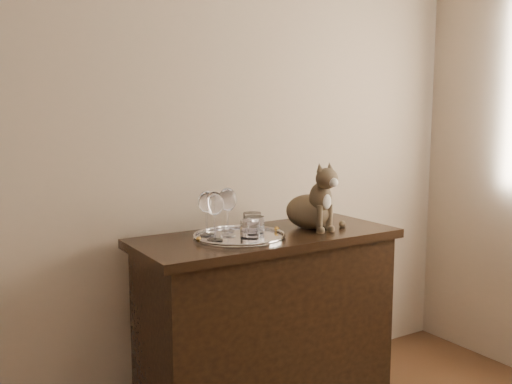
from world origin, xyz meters
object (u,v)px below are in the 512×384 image
(wine_glass_c, at_px, (215,216))
(tumbler_c, at_px, (252,223))
(wine_glass_d, at_px, (228,212))
(tumbler_b, at_px, (250,231))
(cat, at_px, (310,195))
(sideboard, at_px, (267,325))
(wine_glass_a, at_px, (207,213))
(tumbler_a, at_px, (255,227))
(tray, at_px, (239,237))
(wine_glass_b, at_px, (228,212))

(wine_glass_c, bearing_deg, tumbler_c, 15.06)
(wine_glass_d, xyz_separation_m, tumbler_c, (0.13, 0.00, -0.06))
(wine_glass_c, distance_m, tumbler_b, 0.16)
(cat, bearing_deg, wine_glass_c, -177.80)
(sideboard, xyz_separation_m, wine_glass_a, (-0.26, 0.08, 0.53))
(wine_glass_a, bearing_deg, wine_glass_c, -99.17)
(tumbler_a, relative_size, tumbler_b, 1.01)
(wine_glass_a, distance_m, wine_glass_d, 0.09)
(cat, bearing_deg, tray, -179.41)
(wine_glass_c, height_order, wine_glass_d, wine_glass_d)
(tray, relative_size, cat, 1.26)
(tray, distance_m, cat, 0.42)
(wine_glass_b, xyz_separation_m, tumbler_c, (0.08, -0.08, -0.04))
(tumbler_b, bearing_deg, cat, 17.36)
(tumbler_c, bearing_deg, tumbler_a, -114.95)
(tumbler_c, xyz_separation_m, cat, (0.30, -0.03, 0.11))
(sideboard, relative_size, tumbler_a, 13.22)
(wine_glass_b, bearing_deg, wine_glass_c, -135.60)
(wine_glass_d, relative_size, tumbler_b, 2.33)
(wine_glass_c, bearing_deg, wine_glass_d, 30.71)
(wine_glass_c, xyz_separation_m, tumbler_b, (0.11, -0.09, -0.06))
(sideboard, bearing_deg, cat, 0.89)
(wine_glass_c, distance_m, cat, 0.52)
(tumbler_a, bearing_deg, cat, 10.75)
(tray, xyz_separation_m, cat, (0.39, 0.01, 0.15))
(sideboard, relative_size, wine_glass_c, 5.79)
(wine_glass_c, relative_size, cat, 0.65)
(sideboard, distance_m, wine_glass_c, 0.60)
(tumbler_c, bearing_deg, wine_glass_c, -164.94)
(wine_glass_a, distance_m, cat, 0.51)
(sideboard, height_order, cat, cat)
(sideboard, bearing_deg, tumbler_a, -148.87)
(tumbler_b, bearing_deg, tumbler_a, 44.55)
(wine_glass_c, distance_m, wine_glass_d, 0.11)
(wine_glass_a, distance_m, tumbler_b, 0.23)
(wine_glass_a, distance_m, wine_glass_c, 0.11)
(sideboard, height_order, tumbler_a, tumbler_a)
(wine_glass_b, distance_m, wine_glass_c, 0.19)
(tray, distance_m, wine_glass_b, 0.15)
(sideboard, bearing_deg, wine_glass_b, 142.79)
(sideboard, height_order, wine_glass_d, wine_glass_d)
(wine_glass_d, bearing_deg, cat, -2.95)
(wine_glass_c, xyz_separation_m, cat, (0.52, 0.03, 0.05))
(tumbler_a, relative_size, tumbler_c, 1.01)
(wine_glass_d, relative_size, tumbler_c, 2.35)
(sideboard, distance_m, cat, 0.63)
(sideboard, relative_size, wine_glass_d, 5.70)
(sideboard, height_order, tumbler_c, tumbler_c)
(wine_glass_c, relative_size, wine_glass_d, 0.98)
(tray, bearing_deg, tumbler_b, -97.79)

